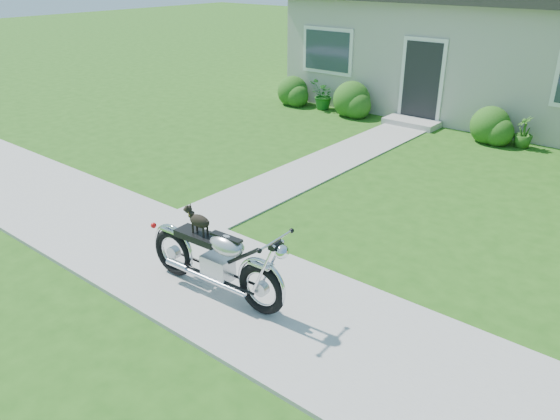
% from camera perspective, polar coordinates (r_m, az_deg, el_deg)
% --- Properties ---
extents(ground, '(80.00, 80.00, 0.00)m').
position_cam_1_polar(ground, '(7.55, -6.63, -7.03)').
color(ground, '#235114').
rests_on(ground, ground).
extents(sidewalk, '(24.00, 2.20, 0.04)m').
position_cam_1_polar(sidewalk, '(7.54, -6.64, -6.90)').
color(sidewalk, '#9E9B93').
rests_on(sidewalk, ground).
extents(walkway, '(1.20, 8.00, 0.03)m').
position_cam_1_polar(walkway, '(11.93, 5.59, 5.22)').
color(walkway, '#9E9B93').
rests_on(walkway, ground).
extents(house, '(12.60, 7.03, 4.50)m').
position_cam_1_polar(house, '(17.14, 24.29, 16.53)').
color(house, '#B0AA9F').
rests_on(house, ground).
extents(shrub_row, '(10.76, 1.07, 1.07)m').
position_cam_1_polar(shrub_row, '(14.11, 19.55, 8.70)').
color(shrub_row, '#255516').
rests_on(shrub_row, ground).
extents(potted_plant_left, '(0.67, 0.77, 0.84)m').
position_cam_1_polar(potted_plant_left, '(16.17, 4.50, 11.88)').
color(potted_plant_left, '#185717').
rests_on(potted_plant_left, ground).
extents(potted_plant_right, '(0.53, 0.53, 0.74)m').
position_cam_1_polar(potted_plant_right, '(13.84, 24.13, 7.45)').
color(potted_plant_right, '#2A5F1A').
rests_on(potted_plant_right, ground).
extents(motorcycle_with_dog, '(2.22, 0.60, 1.11)m').
position_cam_1_polar(motorcycle_with_dog, '(6.89, -6.59, -5.16)').
color(motorcycle_with_dog, black).
rests_on(motorcycle_with_dog, sidewalk).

